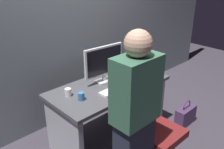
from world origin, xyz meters
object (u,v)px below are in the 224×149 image
(book_stack, at_px, (129,69))
(handbag, at_px, (185,116))
(cup_near_keyboard, at_px, (81,96))
(cup_by_monitor, at_px, (68,92))
(keyboard, at_px, (116,89))
(desk, at_px, (109,101))
(person_at_desk, at_px, (135,121))
(office_chair, at_px, (155,133))
(cell_phone, at_px, (144,79))
(monitor, at_px, (104,62))
(mouse, at_px, (130,80))

(book_stack, relative_size, handbag, 0.60)
(cup_near_keyboard, xyz_separation_m, book_stack, (0.91, 0.15, -0.00))
(cup_by_monitor, relative_size, handbag, 0.23)
(keyboard, xyz_separation_m, book_stack, (0.48, 0.23, 0.03))
(desk, bearing_deg, person_at_desk, -119.64)
(cup_near_keyboard, bearing_deg, person_at_desk, -89.99)
(desk, relative_size, cup_by_monitor, 17.05)
(office_chair, relative_size, cup_by_monitor, 10.77)
(cup_by_monitor, relative_size, cell_phone, 0.61)
(book_stack, distance_m, handbag, 1.03)
(monitor, bearing_deg, office_chair, -92.47)
(monitor, height_order, cup_near_keyboard, monitor)
(person_at_desk, bearing_deg, handbag, 10.46)
(cup_by_monitor, distance_m, book_stack, 0.97)
(mouse, relative_size, cell_phone, 0.69)
(mouse, distance_m, book_stack, 0.29)
(handbag, bearing_deg, cell_phone, 142.93)
(person_at_desk, distance_m, cup_by_monitor, 0.93)
(mouse, bearing_deg, cup_near_keyboard, 175.27)
(mouse, height_order, book_stack, book_stack)
(office_chair, distance_m, book_stack, 1.00)
(desk, distance_m, mouse, 0.36)
(cup_by_monitor, height_order, cell_phone, cup_by_monitor)
(office_chair, relative_size, cup_near_keyboard, 10.61)
(mouse, xyz_separation_m, book_stack, (0.20, 0.20, 0.03))
(keyboard, relative_size, cup_by_monitor, 4.93)
(office_chair, relative_size, person_at_desk, 0.57)
(mouse, xyz_separation_m, cell_phone, (0.19, -0.07, -0.01))
(cup_near_keyboard, height_order, cup_by_monitor, cup_near_keyboard)
(desk, bearing_deg, cup_by_monitor, 168.05)
(cell_phone, relative_size, handbag, 0.38)
(keyboard, xyz_separation_m, mouse, (0.28, 0.03, 0.01))
(cup_near_keyboard, bearing_deg, mouse, -4.73)
(person_at_desk, distance_m, handbag, 1.58)
(desk, distance_m, office_chair, 0.73)
(cup_near_keyboard, bearing_deg, cell_phone, -8.18)
(office_chair, bearing_deg, handbag, 9.92)
(office_chair, relative_size, cell_phone, 6.53)
(person_at_desk, height_order, cup_by_monitor, person_at_desk)
(cup_near_keyboard, relative_size, handbag, 0.23)
(keyboard, bearing_deg, book_stack, 24.16)
(monitor, relative_size, cell_phone, 3.75)
(monitor, xyz_separation_m, keyboard, (-0.05, -0.26, -0.25))
(person_at_desk, distance_m, monitor, 1.06)
(keyboard, distance_m, cup_by_monitor, 0.55)
(office_chair, relative_size, monitor, 1.74)
(desk, height_order, mouse, mouse)
(monitor, bearing_deg, cup_near_keyboard, -160.50)
(book_stack, bearing_deg, keyboard, -154.34)
(person_at_desk, height_order, mouse, person_at_desk)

